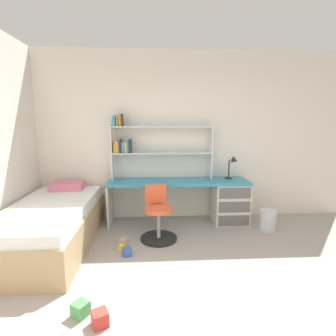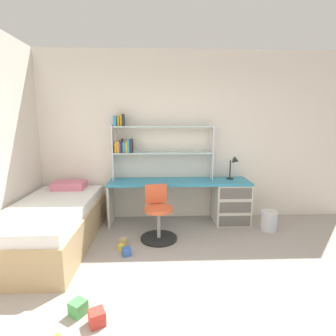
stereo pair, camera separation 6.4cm
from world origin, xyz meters
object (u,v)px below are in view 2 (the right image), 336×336
(desk_lamp, at_px, (235,164))
(bed_platform, at_px, (52,224))
(bookshelf_hutch, at_px, (150,142))
(toy_block_natural_2, at_px, (123,242))
(desk, at_px, (216,199))
(toy_block_yellow_4, at_px, (121,247))
(toy_block_red_1, at_px, (97,318))
(waste_bin, at_px, (269,221))
(swivel_chair, at_px, (158,219))
(toy_block_blue_0, at_px, (127,252))
(toy_block_green_3, at_px, (78,308))

(desk_lamp, height_order, bed_platform, desk_lamp)
(bookshelf_hutch, height_order, desk_lamp, bookshelf_hutch)
(bookshelf_hutch, relative_size, desk_lamp, 4.28)
(desk_lamp, xyz_separation_m, toy_block_natural_2, (-1.73, -0.85, -0.92))
(desk, height_order, toy_block_yellow_4, desk)
(toy_block_red_1, bearing_deg, waste_bin, 39.44)
(desk, height_order, bookshelf_hutch, bookshelf_hutch)
(desk, relative_size, bookshelf_hutch, 1.38)
(desk_lamp, xyz_separation_m, swivel_chair, (-1.26, -0.65, -0.67))
(desk, distance_m, bookshelf_hutch, 1.43)
(swivel_chair, bearing_deg, toy_block_blue_0, -130.22)
(bed_platform, height_order, toy_block_red_1, bed_platform)
(desk_lamp, relative_size, toy_block_red_1, 3.11)
(bookshelf_hutch, xyz_separation_m, toy_block_natural_2, (-0.35, -0.94, -1.28))
(waste_bin, bearing_deg, desk_lamp, 135.80)
(toy_block_blue_0, distance_m, toy_block_yellow_4, 0.17)
(desk, xyz_separation_m, bookshelf_hutch, (-1.08, 0.15, 0.92))
(waste_bin, bearing_deg, desk, 153.73)
(waste_bin, relative_size, toy_block_blue_0, 3.07)
(toy_block_blue_0, bearing_deg, bed_platform, 162.57)
(toy_block_red_1, relative_size, toy_block_yellow_4, 1.73)
(desk_lamp, xyz_separation_m, waste_bin, (0.44, -0.43, -0.81))
(bed_platform, distance_m, toy_block_natural_2, 0.99)
(bed_platform, xyz_separation_m, toy_block_natural_2, (0.95, -0.05, -0.25))
(desk_lamp, bearing_deg, toy_block_blue_0, -145.85)
(swivel_chair, relative_size, toy_block_blue_0, 7.64)
(toy_block_red_1, xyz_separation_m, toy_block_green_3, (-0.19, 0.12, 0.00))
(bed_platform, xyz_separation_m, toy_block_blue_0, (1.03, -0.32, -0.24))
(swivel_chair, xyz_separation_m, toy_block_natural_2, (-0.48, -0.20, -0.25))
(bookshelf_hutch, distance_m, waste_bin, 2.23)
(toy_block_blue_0, bearing_deg, desk, 37.90)
(toy_block_red_1, bearing_deg, desk_lamp, 51.89)
(bed_platform, bearing_deg, swivel_chair, 5.94)
(bookshelf_hutch, bearing_deg, swivel_chair, -80.38)
(toy_block_blue_0, bearing_deg, desk_lamp, 34.15)
(desk, bearing_deg, bed_platform, -162.92)
(toy_block_natural_2, relative_size, toy_block_yellow_4, 1.35)
(toy_block_red_1, height_order, toy_block_yellow_4, toy_block_red_1)
(swivel_chair, relative_size, toy_block_green_3, 6.14)
(desk, bearing_deg, desk_lamp, 12.46)
(toy_block_blue_0, height_order, toy_block_green_3, toy_block_green_3)
(bed_platform, bearing_deg, toy_block_natural_2, -3.23)
(desk, bearing_deg, toy_block_red_1, -123.89)
(bed_platform, bearing_deg, desk_lamp, 16.57)
(desk_lamp, relative_size, toy_block_natural_2, 3.98)
(waste_bin, height_order, toy_block_green_3, waste_bin)
(bookshelf_hutch, distance_m, toy_block_blue_0, 1.78)
(waste_bin, distance_m, toy_block_yellow_4, 2.26)
(desk, relative_size, toy_block_blue_0, 22.62)
(toy_block_natural_2, xyz_separation_m, toy_block_green_3, (-0.22, -1.28, 0.01))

